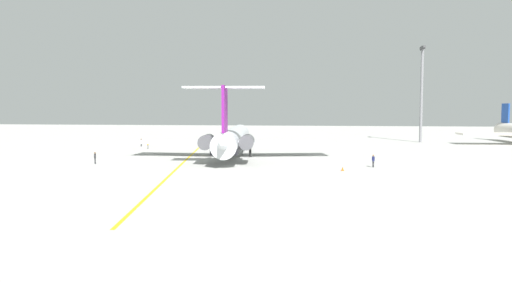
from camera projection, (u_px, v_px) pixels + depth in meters
ground at (201, 155)px, 84.43m from camera, size 295.85×295.85×0.00m
main_jetliner at (233, 139)px, 81.06m from camera, size 39.95×35.33×11.63m
ground_crew_near_nose at (95, 156)px, 70.79m from camera, size 0.32×0.38×1.82m
ground_crew_near_tail at (141, 141)px, 103.98m from camera, size 0.33×0.33×1.72m
ground_crew_portside at (148, 144)px, 97.53m from camera, size 0.41×0.28×1.73m
ground_crew_starboard at (373, 159)px, 66.78m from camera, size 0.29×0.42×1.83m
safety_cone_nose at (343, 169)px, 63.00m from camera, size 0.40×0.40×0.55m
taxiway_centreline at (190, 156)px, 83.40m from camera, size 101.14×17.04×0.01m
light_mast at (422, 90)px, 115.83m from camera, size 4.00×0.70×23.74m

